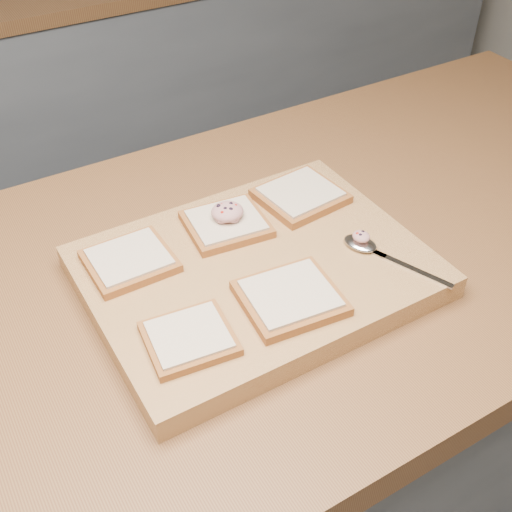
# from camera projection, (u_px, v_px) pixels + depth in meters

# --- Properties ---
(island_counter) EXTENTS (2.00, 0.80, 0.90)m
(island_counter) POSITION_uv_depth(u_px,v_px,m) (227.00, 440.00, 1.28)
(island_counter) COLOR slate
(island_counter) RESTS_ON ground
(back_counter) EXTENTS (3.60, 0.62, 0.94)m
(back_counter) POSITION_uv_depth(u_px,v_px,m) (27.00, 128.00, 2.20)
(back_counter) COLOR slate
(back_counter) RESTS_ON ground
(cutting_board) EXTENTS (0.49, 0.37, 0.04)m
(cutting_board) POSITION_uv_depth(u_px,v_px,m) (256.00, 272.00, 0.96)
(cutting_board) COLOR tan
(cutting_board) RESTS_ON island_counter
(bread_far_left) EXTENTS (0.12, 0.11, 0.02)m
(bread_far_left) POSITION_uv_depth(u_px,v_px,m) (130.00, 260.00, 0.94)
(bread_far_left) COLOR #925B25
(bread_far_left) RESTS_ON cutting_board
(bread_far_center) EXTENTS (0.13, 0.12, 0.02)m
(bread_far_center) POSITION_uv_depth(u_px,v_px,m) (226.00, 223.00, 1.01)
(bread_far_center) COLOR #925B25
(bread_far_center) RESTS_ON cutting_board
(bread_far_right) EXTENTS (0.14, 0.13, 0.02)m
(bread_far_right) POSITION_uv_depth(u_px,v_px,m) (300.00, 195.00, 1.06)
(bread_far_right) COLOR #925B25
(bread_far_right) RESTS_ON cutting_board
(bread_near_left) EXTENTS (0.12, 0.11, 0.02)m
(bread_near_left) POSITION_uv_depth(u_px,v_px,m) (189.00, 338.00, 0.82)
(bread_near_left) COLOR #925B25
(bread_near_left) RESTS_ON cutting_board
(bread_near_center) EXTENTS (0.14, 0.13, 0.02)m
(bread_near_center) POSITION_uv_depth(u_px,v_px,m) (290.00, 297.00, 0.88)
(bread_near_center) COLOR #925B25
(bread_near_center) RESTS_ON cutting_board
(tuna_salad_dollop) EXTENTS (0.05, 0.05, 0.02)m
(tuna_salad_dollop) POSITION_uv_depth(u_px,v_px,m) (227.00, 211.00, 1.00)
(tuna_salad_dollop) COLOR tan
(tuna_salad_dollop) RESTS_ON bread_far_center
(spoon) EXTENTS (0.09, 0.18, 0.01)m
(spoon) POSITION_uv_depth(u_px,v_px,m) (368.00, 247.00, 0.97)
(spoon) COLOR silver
(spoon) RESTS_ON cutting_board
(spoon_salad) EXTENTS (0.03, 0.03, 0.02)m
(spoon_salad) POSITION_uv_depth(u_px,v_px,m) (361.00, 236.00, 0.96)
(spoon_salad) COLOR tan
(spoon_salad) RESTS_ON spoon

